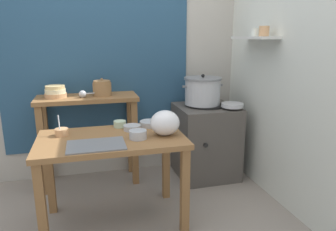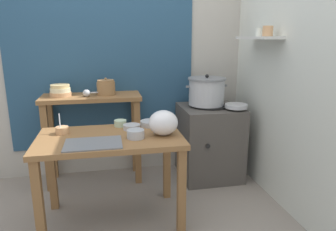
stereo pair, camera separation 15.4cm
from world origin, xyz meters
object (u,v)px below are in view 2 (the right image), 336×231
(prep_bowl_2, at_px, (62,130))
(back_shelf_table, at_px, (93,117))
(serving_tray, at_px, (93,144))
(prep_bowl_3, at_px, (120,123))
(ladle, at_px, (87,93))
(prep_table, at_px, (111,149))
(prep_bowl_1, at_px, (150,123))
(stove_block, at_px, (209,141))
(plastic_bag, at_px, (163,123))
(bowl_stack_enamel, at_px, (60,91))
(wide_pan, at_px, (236,106))
(clay_pot, at_px, (106,88))
(prep_bowl_0, at_px, (136,134))
(prep_bowl_4, at_px, (132,127))
(steamer_pot, at_px, (207,91))

(prep_bowl_2, bearing_deg, back_shelf_table, 72.20)
(serving_tray, relative_size, prep_bowl_3, 3.86)
(back_shelf_table, relative_size, prep_bowl_2, 6.12)
(ladle, xyz_separation_m, serving_tray, (0.07, -0.89, -0.21))
(prep_table, distance_m, prep_bowl_1, 0.43)
(stove_block, height_order, plastic_bag, plastic_bag)
(bowl_stack_enamel, relative_size, wide_pan, 0.92)
(clay_pot, distance_m, prep_bowl_3, 0.58)
(prep_bowl_0, height_order, prep_bowl_4, prep_bowl_0)
(back_shelf_table, relative_size, steamer_pot, 2.22)
(prep_bowl_0, bearing_deg, prep_bowl_2, 157.73)
(ladle, xyz_separation_m, prep_bowl_1, (0.53, -0.50, -0.19))
(stove_block, distance_m, bowl_stack_enamel, 1.59)
(prep_table, relative_size, serving_tray, 2.75)
(prep_table, bearing_deg, prep_bowl_1, 32.42)
(plastic_bag, bearing_deg, serving_tray, -167.68)
(stove_block, height_order, prep_bowl_4, stove_block)
(stove_block, bearing_deg, bowl_stack_enamel, 174.51)
(steamer_pot, height_order, prep_bowl_2, steamer_pot)
(back_shelf_table, xyz_separation_m, plastic_bag, (0.57, -0.84, 0.14))
(prep_bowl_4, bearing_deg, steamer_pot, 33.35)
(clay_pot, distance_m, wide_pan, 1.30)
(ladle, bearing_deg, prep_table, -75.17)
(prep_table, bearing_deg, ladle, 104.83)
(bowl_stack_enamel, distance_m, prep_bowl_0, 1.11)
(wide_pan, distance_m, prep_bowl_4, 1.11)
(stove_block, distance_m, clay_pot, 1.21)
(steamer_pot, distance_m, prep_bowl_0, 1.12)
(bowl_stack_enamel, xyz_separation_m, prep_bowl_3, (0.54, -0.54, -0.21))
(ladle, relative_size, prep_bowl_1, 1.47)
(ladle, relative_size, plastic_bag, 1.11)
(wide_pan, height_order, prep_bowl_0, wide_pan)
(plastic_bag, bearing_deg, prep_table, 172.29)
(stove_block, relative_size, steamer_pot, 1.81)
(plastic_bag, xyz_separation_m, wide_pan, (0.83, 0.53, -0.02))
(back_shelf_table, distance_m, prep_bowl_3, 0.59)
(prep_bowl_1, distance_m, prep_bowl_4, 0.18)
(prep_bowl_0, bearing_deg, prep_bowl_1, 63.49)
(prep_bowl_3, bearing_deg, serving_tray, -116.53)
(prep_table, distance_m, stove_block, 1.24)
(stove_block, distance_m, prep_bowl_3, 1.08)
(serving_tray, distance_m, prep_bowl_1, 0.60)
(back_shelf_table, xyz_separation_m, prep_bowl_0, (0.35, -0.87, 0.08))
(prep_table, relative_size, plastic_bag, 4.84)
(serving_tray, bearing_deg, prep_bowl_0, 14.27)
(prep_table, bearing_deg, plastic_bag, -7.71)
(serving_tray, height_order, prep_bowl_1, prep_bowl_1)
(clay_pot, distance_m, bowl_stack_enamel, 0.43)
(prep_bowl_1, bearing_deg, clay_pot, 122.23)
(steamer_pot, bearing_deg, prep_bowl_0, -136.45)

